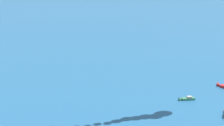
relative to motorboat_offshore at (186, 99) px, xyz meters
name	(u,v)px	position (x,y,z in m)	size (l,w,h in m)	color
motorboat_offshore	(186,99)	(0.00, 0.00, 0.00)	(5.97, 5.84, 1.93)	#33704C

